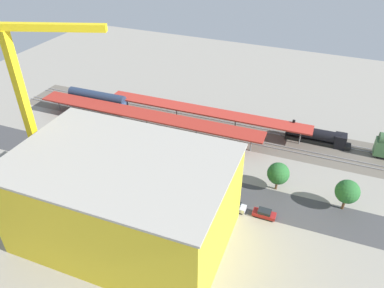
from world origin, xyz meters
TOP-DOWN VIEW (x-y plane):
  - ground_plane at (0.00, 0.00)m, footprint 180.10×180.10m
  - rail_bed at (0.00, -18.90)m, footprint 112.89×17.34m
  - street_asphalt at (0.00, 5.25)m, footprint 112.75×11.81m
  - track_rails at (0.00, -18.90)m, footprint 112.53×10.91m
  - platform_canopy_near at (14.56, -11.51)m, footprint 63.03×6.95m
  - platform_canopy_far at (0.84, -19.31)m, footprint 55.94×6.03m
  - locomotive at (-28.44, -22.17)m, footprint 16.01×3.24m
  - freight_coach_far at (32.73, -15.64)m, footprint 18.55×3.35m
  - parked_car_0 at (-22.02, 8.65)m, footprint 4.45×1.90m
  - parked_car_1 at (-15.99, 8.94)m, footprint 4.74×1.86m
  - parked_car_2 at (-9.67, 8.97)m, footprint 4.78×1.91m
  - parked_car_3 at (-3.55, 8.70)m, footprint 4.10×1.82m
  - parked_car_4 at (2.93, 8.41)m, footprint 4.73×2.05m
  - parked_car_5 at (9.14, 8.87)m, footprint 4.74×2.10m
  - parked_car_6 at (15.23, 8.65)m, footprint 4.25×1.98m
  - parked_car_7 at (21.64, 8.58)m, footprint 4.34×2.18m
  - construction_building at (0.02, 22.33)m, footprint 36.04×24.02m
  - construction_roof_slab at (0.02, 22.33)m, footprint 36.66×24.63m
  - tower_crane at (20.84, 17.84)m, footprint 21.88×9.13m
  - box_truck_0 at (0.80, 4.75)m, footprint 8.60×2.81m
  - box_truck_1 at (5.73, 5.87)m, footprint 8.36×2.72m
  - box_truck_2 at (8.72, 6.29)m, footprint 8.55×2.58m
  - street_tree_0 at (-35.94, 0.44)m, footprint 4.68×4.68m
  - street_tree_1 at (-22.46, -0.41)m, footprint 4.62×4.62m
  - street_tree_2 at (-2.89, -0.72)m, footprint 5.80×5.80m
  - street_tree_3 at (28.43, -0.09)m, footprint 5.73×5.73m
  - traffic_light at (-1.80, 9.48)m, footprint 0.50×0.36m

SIDE VIEW (x-z plane):
  - ground_plane at x=0.00m, z-range 0.00..0.00m
  - rail_bed at x=0.00m, z-range 0.00..0.01m
  - street_asphalt at x=0.00m, z-range 0.00..0.01m
  - track_rails at x=0.00m, z-range 0.12..0.24m
  - parked_car_7 at x=21.64m, z-range -0.09..1.47m
  - parked_car_3 at x=-3.55m, z-range -0.09..1.54m
  - parked_car_5 at x=9.14m, z-range -0.09..1.54m
  - parked_car_0 at x=-22.02m, z-range -0.10..1.55m
  - parked_car_4 at x=2.93m, z-range -0.08..1.56m
  - parked_car_6 at x=15.23m, z-range -0.10..1.58m
  - parked_car_1 at x=-15.99m, z-range -0.08..1.59m
  - parked_car_2 at x=-9.67m, z-range -0.11..1.74m
  - box_truck_2 at x=8.72m, z-range -0.02..3.12m
  - box_truck_1 at x=5.73m, z-range 0.00..3.11m
  - box_truck_0 at x=0.80m, z-range -0.04..3.28m
  - locomotive at x=-28.44m, z-range -0.74..4.44m
  - freight_coach_far at x=32.73m, z-range 0.15..6.03m
  - street_tree_1 at x=-22.46m, z-range 0.90..7.35m
  - platform_canopy_far at x=0.84m, z-range 2.05..6.62m
  - platform_canopy_near at x=14.56m, z-range 2.06..6.62m
  - traffic_light at x=-1.80m, z-range 1.08..7.63m
  - street_tree_0 at x=-35.94m, z-range 1.02..7.78m
  - street_tree_3 at x=28.43m, z-range 0.88..8.38m
  - street_tree_2 at x=-2.89m, z-range 1.16..9.33m
  - construction_building at x=0.02m, z-range 0.00..16.39m
  - construction_roof_slab at x=0.02m, z-range 16.39..16.79m
  - tower_crane at x=20.84m, z-range 2.67..37.94m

